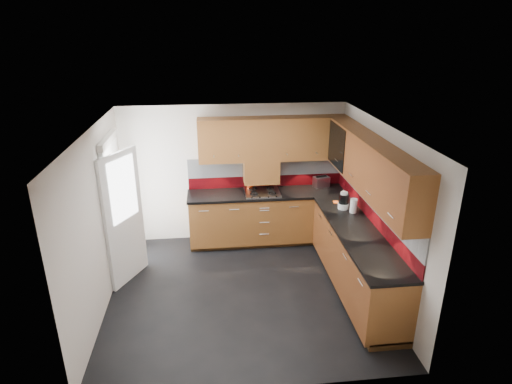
{
  "coord_description": "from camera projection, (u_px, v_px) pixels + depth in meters",
  "views": [
    {
      "loc": [
        -0.42,
        -5.23,
        3.61
      ],
      "look_at": [
        0.25,
        0.65,
        1.29
      ],
      "focal_mm": 30.0,
      "sensor_mm": 36.0,
      "label": 1
    }
  ],
  "objects": [
    {
      "name": "countertop",
      "position": [
        307.0,
        211.0,
        6.63
      ],
      "size": [
        2.72,
        3.22,
        0.04
      ],
      "color": "black",
      "rests_on": "base_cabinets"
    },
    {
      "name": "base_cabinets",
      "position": [
        306.0,
        238.0,
        6.82
      ],
      "size": [
        2.7,
        3.2,
        0.95
      ],
      "color": "brown",
      "rests_on": "room"
    },
    {
      "name": "food_processor",
      "position": [
        344.0,
        201.0,
        6.61
      ],
      "size": [
        0.17,
        0.17,
        0.28
      ],
      "color": "white",
      "rests_on": "countertop"
    },
    {
      "name": "gas_hob",
      "position": [
        262.0,
        192.0,
        7.26
      ],
      "size": [
        0.59,
        0.52,
        0.05
      ],
      "color": "silver",
      "rests_on": "countertop"
    },
    {
      "name": "orange_cloth",
      "position": [
        337.0,
        202.0,
        6.87
      ],
      "size": [
        0.14,
        0.13,
        0.01
      ],
      "primitive_type": "cube",
      "rotation": [
        0.0,
        0.0,
        -0.17
      ],
      "color": "orange",
      "rests_on": "countertop"
    },
    {
      "name": "toaster",
      "position": [
        321.0,
        182.0,
        7.52
      ],
      "size": [
        0.3,
        0.23,
        0.19
      ],
      "color": "silver",
      "rests_on": "countertop"
    },
    {
      "name": "backsplash",
      "position": [
        319.0,
        188.0,
        6.75
      ],
      "size": [
        2.7,
        3.2,
        0.54
      ],
      "color": "#67090F",
      "rests_on": "countertop"
    },
    {
      "name": "glass_cabinet",
      "position": [
        346.0,
        144.0,
        6.69
      ],
      "size": [
        0.32,
        0.8,
        0.66
      ],
      "color": "black",
      "rests_on": "room"
    },
    {
      "name": "extractor_hood",
      "position": [
        261.0,
        171.0,
        7.29
      ],
      "size": [
        0.6,
        0.33,
        0.4
      ],
      "primitive_type": "cube",
      "color": "brown",
      "rests_on": "room"
    },
    {
      "name": "back_door",
      "position": [
        119.0,
        211.0,
        6.33
      ],
      "size": [
        0.42,
        1.19,
        2.04
      ],
      "color": "white",
      "rests_on": "room"
    },
    {
      "name": "upper_cabinets",
      "position": [
        320.0,
        152.0,
        6.38
      ],
      "size": [
        2.5,
        3.2,
        0.72
      ],
      "color": "brown",
      "rests_on": "room"
    },
    {
      "name": "room",
      "position": [
        243.0,
        196.0,
        5.66
      ],
      "size": [
        4.0,
        3.8,
        2.64
      ],
      "color": "black"
    },
    {
      "name": "paper_towel",
      "position": [
        354.0,
        206.0,
        6.48
      ],
      "size": [
        0.13,
        0.13,
        0.22
      ],
      "primitive_type": "cylinder",
      "rotation": [
        0.0,
        0.0,
        0.31
      ],
      "color": "white",
      "rests_on": "countertop"
    },
    {
      "name": "utensil_pot",
      "position": [
        250.0,
        183.0,
        7.43
      ],
      "size": [
        0.12,
        0.12,
        0.42
      ],
      "color": "red",
      "rests_on": "countertop"
    }
  ]
}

